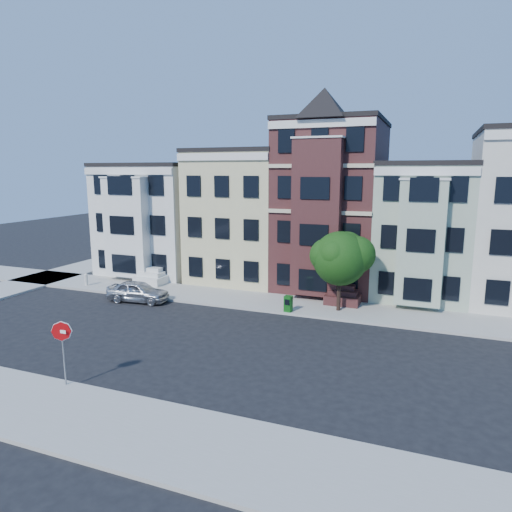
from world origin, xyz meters
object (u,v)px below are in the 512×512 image
at_px(fire_hydrant, 86,281).
at_px(stop_sign, 63,349).
at_px(newspaper_box, 288,304).
at_px(street_tree, 340,262).
at_px(parked_car, 138,291).

bearing_deg(fire_hydrant, stop_sign, -51.26).
distance_m(newspaper_box, stop_sign, 13.78).
distance_m(newspaper_box, fire_hydrant, 16.18).
xyz_separation_m(fire_hydrant, stop_sign, (10.66, -13.29, 1.14)).
xyz_separation_m(street_tree, stop_sign, (-8.32, -13.99, -1.54)).
bearing_deg(newspaper_box, street_tree, 33.71).
bearing_deg(street_tree, fire_hydrant, -177.91).
bearing_deg(street_tree, stop_sign, -120.75).
xyz_separation_m(parked_car, newspaper_box, (10.22, 1.10, -0.07)).
xyz_separation_m(newspaper_box, stop_sign, (-5.50, -12.60, 1.01)).
bearing_deg(stop_sign, parked_car, 109.41).
bearing_deg(fire_hydrant, parked_car, -16.79).
bearing_deg(street_tree, newspaper_box, -153.83).
bearing_deg(parked_car, newspaper_box, -89.78).
distance_m(fire_hydrant, stop_sign, 17.08).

